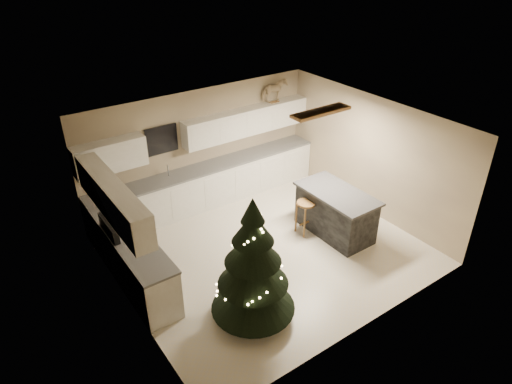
% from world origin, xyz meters
% --- Properties ---
extents(ground_plane, '(5.50, 5.50, 0.00)m').
position_xyz_m(ground_plane, '(0.00, 0.00, 0.00)').
color(ground_plane, beige).
extents(room_shell, '(5.52, 5.02, 2.61)m').
position_xyz_m(room_shell, '(0.02, 0.00, 1.75)').
color(room_shell, tan).
rests_on(room_shell, ground_plane).
extents(cabinetry, '(5.50, 3.20, 2.00)m').
position_xyz_m(cabinetry, '(-0.91, 1.65, 0.76)').
color(cabinetry, white).
rests_on(cabinetry, ground_plane).
extents(island, '(0.90, 1.70, 0.95)m').
position_xyz_m(island, '(1.52, -0.31, 0.48)').
color(island, black).
rests_on(island, ground_plane).
extents(bar_stool, '(0.38, 0.38, 0.72)m').
position_xyz_m(bar_stool, '(1.02, 0.04, 0.54)').
color(bar_stool, olive).
rests_on(bar_stool, ground_plane).
extents(christmas_tree, '(1.40, 1.35, 2.24)m').
position_xyz_m(christmas_tree, '(-1.23, -1.30, 0.92)').
color(christmas_tree, '#3F2816').
rests_on(christmas_tree, ground_plane).
extents(toddler, '(0.33, 0.23, 0.89)m').
position_xyz_m(toddler, '(-0.75, -0.62, 0.45)').
color(toddler, black).
rests_on(toddler, ground_plane).
extents(rocking_horse, '(0.62, 0.30, 0.54)m').
position_xyz_m(rocking_horse, '(1.91, 2.33, 2.28)').
color(rocking_horse, olive).
rests_on(rocking_horse, cabinetry).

